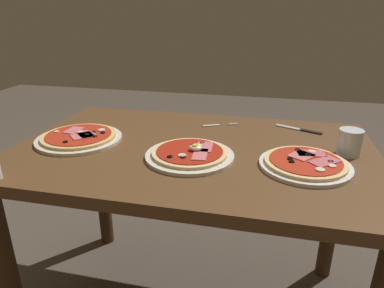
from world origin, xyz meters
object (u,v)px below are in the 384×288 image
Objects in this scene: pizza_across_right at (79,137)px; water_glass_near at (349,144)px; pizza_foreground at (190,154)px; knife at (302,130)px; dining_table at (194,176)px; fork at (218,125)px; pizza_across_left at (305,164)px.

pizza_across_right is 3.54× the size of water_glass_near.
pizza_across_right is (-0.45, 0.06, -0.00)m from pizza_foreground.
pizza_across_right reaches higher than knife.
pizza_across_right is (-0.44, -0.03, 0.13)m from dining_table.
pizza_across_right is at bearing -148.97° from fork.
water_glass_near is 0.61× the size of fork.
pizza_across_right is 0.57m from fork.
knife is at bearing 2.58° from fork.
water_glass_near is at bearing -58.64° from knife.
dining_table is at bearing -144.91° from knife.
pizza_across_left and pizza_across_right have the same top height.
pizza_across_left is 0.90× the size of pizza_across_right.
pizza_across_left is at bearing -12.70° from dining_table.
water_glass_near reaches higher than pizza_across_left.
pizza_across_right reaches higher than dining_table.
fork reaches higher than dining_table.
dining_table is 4.29× the size of pizza_foreground.
knife is at bearing 35.09° from dining_table.
pizza_across_left is (0.37, 0.01, 0.00)m from pizza_foreground.
fork is at bearing 79.96° from dining_table.
dining_table is 4.02× the size of pizza_across_right.
pizza_across_left is at bearing 1.22° from pizza_foreground.
knife is (0.83, 0.31, -0.01)m from pizza_across_right.
knife reaches higher than fork.
fork is at bearing -177.42° from knife.
water_glass_near is 0.27m from knife.
pizza_foreground is 1.04× the size of pizza_across_left.
pizza_across_left is at bearing -137.74° from water_glass_near.
dining_table is 0.55m from water_glass_near.
fork is at bearing 31.03° from pizza_across_right.
pizza_across_left is 1.54× the size of knife.
water_glass_near is at bearing 42.26° from pizza_across_left.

